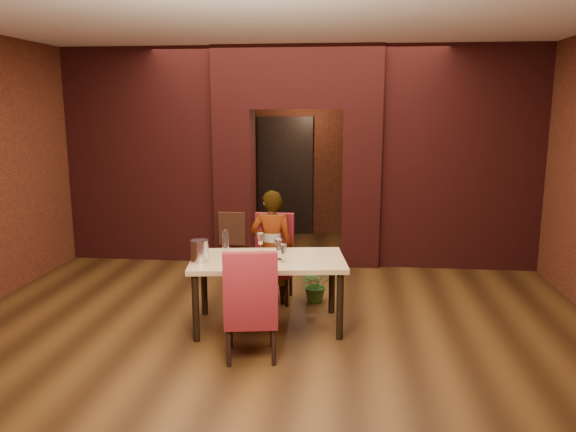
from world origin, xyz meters
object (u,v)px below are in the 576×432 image
(dining_table, at_px, (268,292))
(person_seated, at_px, (272,247))
(chair_near, at_px, (251,302))
(wine_glass_a, at_px, (260,243))
(chair_far, at_px, (272,259))
(potted_plant, at_px, (316,284))
(wine_bucket, at_px, (200,251))
(wine_glass_c, at_px, (283,253))
(water_bottle, at_px, (226,243))
(wine_glass_b, at_px, (278,249))

(dining_table, relative_size, person_seated, 1.17)
(chair_near, height_order, wine_glass_a, chair_near)
(chair_far, bearing_deg, wine_glass_a, -93.20)
(person_seated, bearing_deg, potted_plant, -171.01)
(wine_glass_a, relative_size, wine_bucket, 0.99)
(chair_near, bearing_deg, dining_table, -103.62)
(chair_far, height_order, wine_glass_c, chair_far)
(wine_bucket, distance_m, water_bottle, 0.34)
(water_bottle, bearing_deg, wine_glass_a, 20.45)
(chair_near, relative_size, wine_bucket, 4.72)
(dining_table, relative_size, wine_glass_b, 7.41)
(chair_near, distance_m, potted_plant, 1.72)
(wine_glass_b, xyz_separation_m, water_bottle, (-0.58, 0.09, 0.04))
(chair_far, xyz_separation_m, wine_bucket, (-0.62, -1.02, 0.35))
(wine_bucket, relative_size, water_bottle, 0.78)
(potted_plant, bearing_deg, wine_glass_a, -131.62)
(chair_far, relative_size, wine_glass_a, 4.65)
(wine_bucket, bearing_deg, chair_near, -41.72)
(dining_table, bearing_deg, chair_near, -102.10)
(person_seated, relative_size, wine_glass_b, 6.33)
(wine_glass_a, xyz_separation_m, wine_glass_b, (0.22, -0.22, -0.00))
(dining_table, bearing_deg, wine_glass_c, -41.22)
(wine_glass_c, distance_m, wine_bucket, 0.87)
(potted_plant, bearing_deg, wine_glass_c, -107.08)
(wine_glass_c, relative_size, potted_plant, 0.43)
(water_bottle, bearing_deg, chair_near, -63.21)
(wine_glass_b, height_order, wine_bucket, wine_bucket)
(dining_table, distance_m, person_seated, 0.80)
(wine_glass_c, distance_m, water_bottle, 0.67)
(wine_glass_b, bearing_deg, wine_glass_c, -53.82)
(chair_far, distance_m, wine_glass_b, 0.93)
(wine_glass_a, distance_m, wine_bucket, 0.70)
(dining_table, xyz_separation_m, person_seated, (-0.06, 0.74, 0.31))
(chair_far, relative_size, wine_bucket, 4.62)
(chair_far, distance_m, chair_near, 1.58)
(wine_glass_b, bearing_deg, water_bottle, 171.38)
(dining_table, height_order, wine_bucket, wine_bucket)
(person_seated, relative_size, wine_glass_c, 7.42)
(wine_glass_b, xyz_separation_m, potted_plant, (0.35, 0.87, -0.65))
(chair_near, bearing_deg, person_seated, -99.38)
(chair_near, height_order, wine_glass_b, chair_near)
(person_seated, xyz_separation_m, wine_glass_c, (0.24, -0.85, 0.16))
(chair_far, distance_m, wine_bucket, 1.24)
(wine_glass_a, xyz_separation_m, wine_bucket, (-0.58, -0.39, 0.00))
(chair_near, xyz_separation_m, wine_glass_a, (-0.05, 0.95, 0.33))
(chair_near, bearing_deg, wine_bucket, -51.28)
(chair_far, relative_size, wine_glass_c, 5.66)
(dining_table, xyz_separation_m, wine_glass_a, (-0.11, 0.19, 0.49))
(chair_near, distance_m, water_bottle, 0.99)
(dining_table, bearing_deg, wine_bucket, -171.83)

